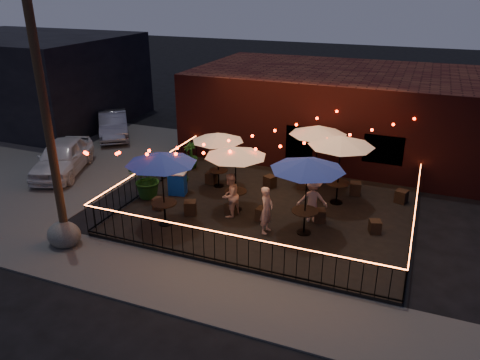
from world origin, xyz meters
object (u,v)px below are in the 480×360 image
Objects in this scene: cooler at (177,183)px; cafe_table_5 at (341,142)px; cafe_table_3 at (318,131)px; utility_pole at (47,125)px; cafe_table_0 at (161,159)px; boulder at (64,235)px; cafe_table_1 at (218,138)px; cafe_table_4 at (308,165)px; cafe_table_2 at (236,153)px.

cafe_table_5 is at bearing 2.40° from cooler.
cafe_table_3 is 3.31× the size of cooler.
utility_pole is 5.85m from cooler.
cooler is (-0.80, 2.35, -1.92)m from cafe_table_0.
cafe_table_5 is 3.00× the size of cooler.
boulder is at bearing -121.25° from cooler.
cafe_table_0 reaches higher than boulder.
utility_pole is at bearing 114.54° from boulder.
cafe_table_1 is 4.79m from cafe_table_5.
cafe_table_1 reaches higher than boulder.
cafe_table_5 is (7.61, 6.01, -1.42)m from utility_pole.
boulder is at bearing -136.76° from cafe_table_0.
cafe_table_1 is 4.92m from cafe_table_4.
cafe_table_0 is at bearing -95.87° from cafe_table_1.
cafe_table_0 is at bearing -127.09° from cafe_table_3.
boulder is (-2.77, -5.90, -1.84)m from cafe_table_1.
cafe_table_4 is at bearing -15.21° from cafe_table_2.
utility_pole is 9.80m from cafe_table_5.
cafe_table_0 is 1.13× the size of cafe_table_1.
cooler is 0.92× the size of boulder.
utility_pole is 8.69× the size of cooler.
cafe_table_2 is at bearing -49.74° from cafe_table_1.
cafe_table_5 reaches higher than cafe_table_0.
utility_pole is 3.57m from cafe_table_0.
cooler is (-5.95, -1.54, -1.96)m from cafe_table_5.
cooler is at bearing 167.62° from cafe_table_4.
cafe_table_4 is at bearing 24.97° from utility_pole.
cafe_table_1 is 0.77× the size of cafe_table_3.
cafe_table_0 reaches higher than cafe_table_3.
cafe_table_1 is 3.97m from cafe_table_3.
cafe_table_0 is 0.96× the size of cafe_table_5.
cafe_table_2 is 2.86m from cafe_table_4.
utility_pole reaches higher than cafe_table_3.
cafe_table_3 reaches higher than cooler.
cafe_table_2 is 2.50× the size of boulder.
cafe_table_3 is 4.16m from cafe_table_4.
cafe_table_3 is at bearing 49.70° from boulder.
cooler is (-1.18, -1.30, -1.62)m from cafe_table_1.
cafe_table_2 is at bearing -122.48° from cafe_table_3.
cafe_table_0 is at bearing -83.24° from cooler.
utility_pole is at bearing -131.05° from cafe_table_3.
cafe_table_1 is at bearing -155.74° from cafe_table_3.
utility_pole is at bearing -155.03° from cafe_table_4.
cafe_table_1 is at bearing 84.13° from cafe_table_0.
cafe_table_3 is at bearing 57.52° from cafe_table_2.
cafe_table_1 is (0.37, 3.64, -0.30)m from cafe_table_0.
cafe_table_4 is at bearing -24.48° from cooler.
boulder is at bearing -115.18° from cafe_table_1.
utility_pole reaches higher than cooler.
cafe_table_4 is 2.78m from cafe_table_5.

